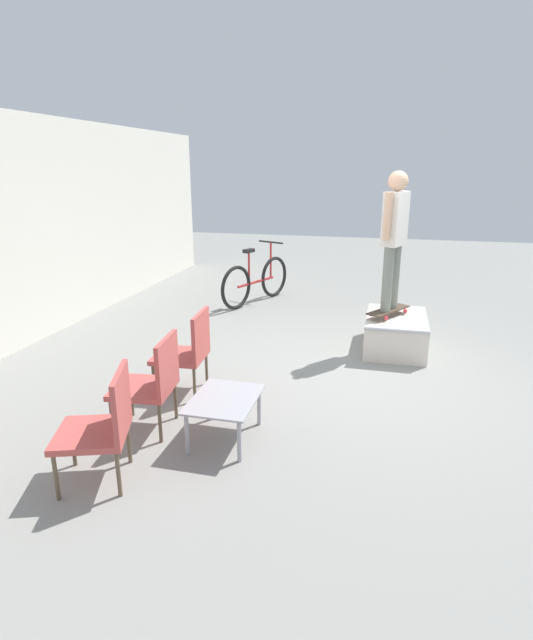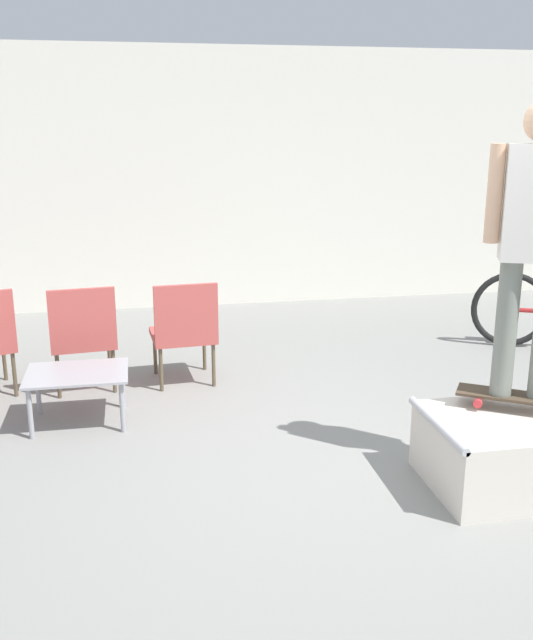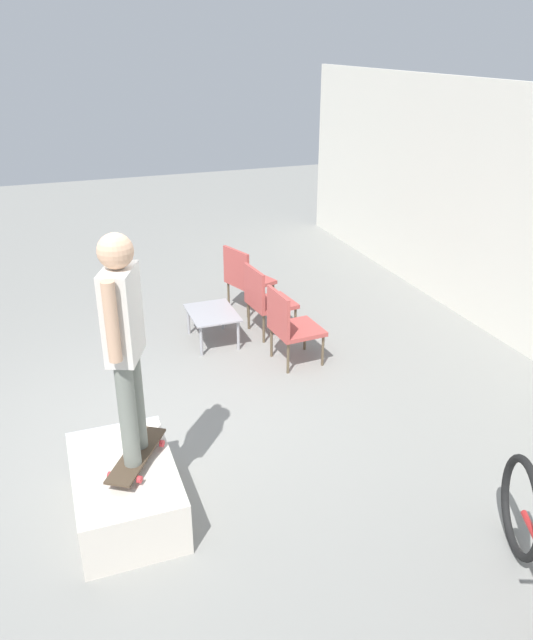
{
  "view_description": "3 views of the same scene",
  "coord_description": "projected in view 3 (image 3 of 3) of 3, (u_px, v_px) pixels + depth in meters",
  "views": [
    {
      "loc": [
        -5.37,
        -0.32,
        2.33
      ],
      "look_at": [
        -0.09,
        0.99,
        0.65
      ],
      "focal_mm": 28.0,
      "sensor_mm": 36.0,
      "label": 1
    },
    {
      "loc": [
        -1.17,
        -4.08,
        2.14
      ],
      "look_at": [
        -0.19,
        1.15,
        0.67
      ],
      "focal_mm": 40.0,
      "sensor_mm": 36.0,
      "label": 2
    },
    {
      "loc": [
        5.1,
        -0.77,
        3.43
      ],
      "look_at": [
        -0.34,
        1.22,
        0.8
      ],
      "focal_mm": 35.0,
      "sensor_mm": 36.0,
      "label": 3
    }
  ],
  "objects": [
    {
      "name": "patio_chair_center",
      "position": [
        265.0,
        298.0,
        7.72
      ],
      "size": [
        0.57,
        0.57,
        0.9
      ],
      "rotation": [
        0.0,
        0.0,
        3.25
      ],
      "color": "brown",
      "rests_on": "ground_plane"
    },
    {
      "name": "patio_chair_right",
      "position": [
        290.0,
        324.0,
        7.02
      ],
      "size": [
        0.56,
        0.56,
        0.9
      ],
      "rotation": [
        0.0,
        0.0,
        3.22
      ],
      "color": "brown",
      "rests_on": "ground_plane"
    },
    {
      "name": "patio_chair_left",
      "position": [
        245.0,
        276.0,
        8.42
      ],
      "size": [
        0.66,
        0.66,
        0.9
      ],
      "rotation": [
        0.0,
        0.0,
        3.48
      ],
      "color": "brown",
      "rests_on": "ground_plane"
    },
    {
      "name": "person_skater",
      "position": [
        124.0,
        332.0,
        4.33
      ],
      "size": [
        0.53,
        0.33,
        1.74
      ],
      "rotation": [
        0.0,
        0.0,
        -0.39
      ],
      "color": "gray",
      "rests_on": "skateboard_on_ramp"
    },
    {
      "name": "skate_ramp_box",
      "position": [
        126.0,
        491.0,
        4.84
      ],
      "size": [
        1.2,
        0.77,
        0.47
      ],
      "color": "silver",
      "rests_on": "ground_plane"
    },
    {
      "name": "ground_plane",
      "position": [
        160.0,
        427.0,
        6.02
      ],
      "size": [
        24.0,
        24.0,
        0.0
      ],
      "primitive_type": "plane",
      "color": "gray"
    },
    {
      "name": "coffee_table",
      "position": [
        212.0,
        316.0,
        7.58
      ],
      "size": [
        0.73,
        0.56,
        0.4
      ],
      "color": "#9E9EA3",
      "rests_on": "ground_plane"
    },
    {
      "name": "skateboard_on_ramp",
      "position": [
        137.0,
        455.0,
        4.76
      ],
      "size": [
        0.72,
        0.56,
        0.07
      ],
      "rotation": [
        0.0,
        0.0,
        -0.56
      ],
      "color": "#473828",
      "rests_on": "skate_ramp_box"
    }
  ]
}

